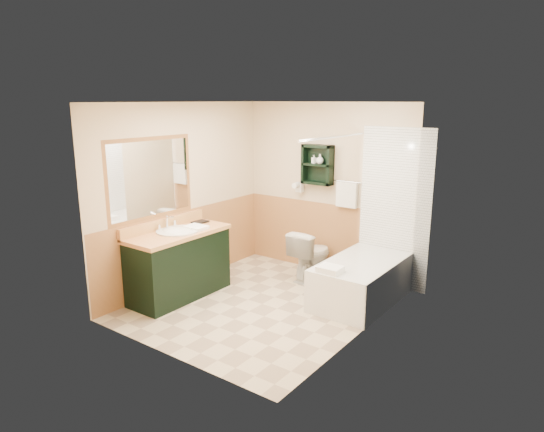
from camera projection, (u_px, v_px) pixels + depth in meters
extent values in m
plane|color=#CAB793|center=(262.00, 304.00, 5.91)|extent=(3.00, 3.00, 0.00)
cube|color=beige|center=(327.00, 189.00, 6.82)|extent=(2.60, 0.04, 2.40)
cube|color=beige|center=(182.00, 195.00, 6.38)|extent=(0.04, 3.00, 2.40)
cube|color=beige|center=(366.00, 225.00, 4.87)|extent=(0.04, 3.00, 2.40)
cube|color=white|center=(261.00, 100.00, 5.34)|extent=(2.60, 3.00, 0.04)
cube|color=black|center=(317.00, 165.00, 6.70)|extent=(0.45, 0.15, 0.55)
cylinder|color=silver|center=(335.00, 137.00, 5.72)|extent=(0.03, 1.60, 0.03)
cube|color=black|center=(179.00, 264.00, 6.06)|extent=(0.59, 1.34, 0.85)
cube|color=silver|center=(363.00, 280.00, 5.98)|extent=(0.78, 1.50, 0.52)
imported|color=silver|center=(311.00, 255.00, 6.68)|extent=(0.42, 0.71, 0.68)
cube|color=white|center=(196.00, 227.00, 6.07)|extent=(0.27, 0.21, 0.04)
imported|color=black|center=(196.00, 214.00, 6.41)|extent=(0.16, 0.03, 0.21)
cube|color=white|center=(330.00, 269.00, 5.50)|extent=(0.27, 0.22, 0.07)
imported|color=silver|center=(314.00, 161.00, 6.72)|extent=(0.09, 0.13, 0.05)
imported|color=silver|center=(320.00, 160.00, 6.66)|extent=(0.14, 0.16, 0.10)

